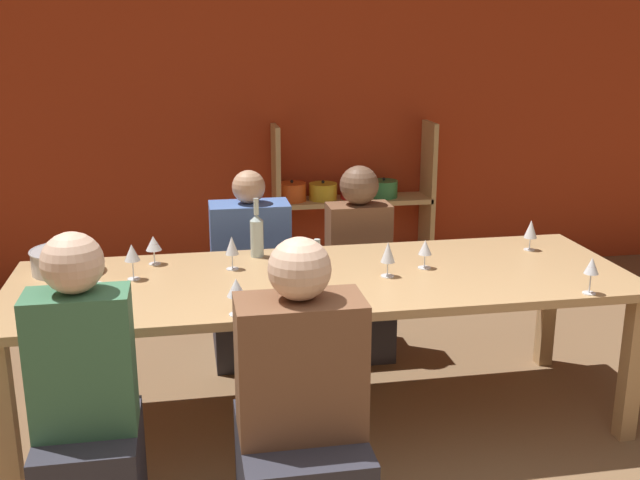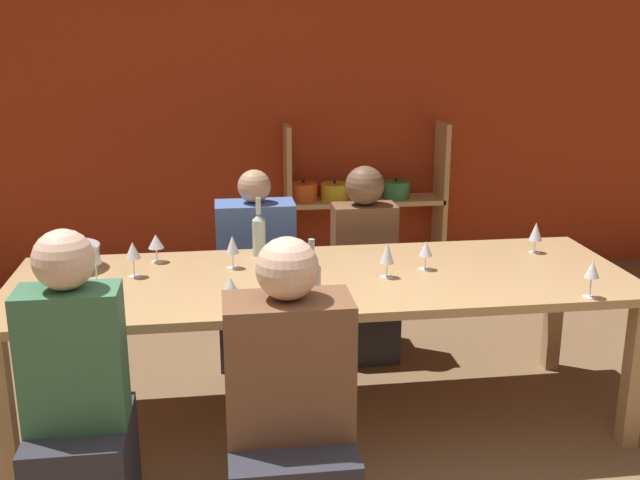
{
  "view_description": "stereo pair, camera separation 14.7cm",
  "coord_description": "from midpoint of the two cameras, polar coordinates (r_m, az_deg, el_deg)",
  "views": [
    {
      "loc": [
        -0.67,
        -1.8,
        1.89
      ],
      "look_at": [
        -0.05,
        1.6,
        0.91
      ],
      "focal_mm": 42.0,
      "sensor_mm": 36.0,
      "label": 1
    },
    {
      "loc": [
        -0.52,
        -1.82,
        1.89
      ],
      "look_at": [
        -0.05,
        1.6,
        0.91
      ],
      "focal_mm": 42.0,
      "sensor_mm": 36.0,
      "label": 2
    }
  ],
  "objects": [
    {
      "name": "person_near_a",
      "position": [
        2.96,
        -18.63,
        -13.87
      ],
      "size": [
        0.36,
        0.45,
        1.23
      ],
      "color": "#2D2D38",
      "rests_on": "ground_plane"
    },
    {
      "name": "wine_glass_white_b",
      "position": [
        3.59,
        -15.27,
        -1.03
      ],
      "size": [
        0.07,
        0.07,
        0.17
      ],
      "color": "white",
      "rests_on": "dining_table"
    },
    {
      "name": "wine_bottle_green",
      "position": [
        3.83,
        -5.93,
        0.44
      ],
      "size": [
        0.07,
        0.07,
        0.31
      ],
      "color": "#B2C6C1",
      "rests_on": "dining_table"
    },
    {
      "name": "wine_bottle_dark",
      "position": [
        3.09,
        -1.58,
        -3.34
      ],
      "size": [
        0.08,
        0.08,
        0.31
      ],
      "color": "#B2C6C1",
      "rests_on": "dining_table"
    },
    {
      "name": "person_near_b",
      "position": [
        2.85,
        -2.99,
        -14.87
      ],
      "size": [
        0.46,
        0.57,
        1.2
      ],
      "color": "#2D2D38",
      "rests_on": "ground_plane"
    },
    {
      "name": "wine_glass_red_d",
      "position": [
        3.46,
        18.86,
        -1.99
      ],
      "size": [
        0.06,
        0.06,
        0.17
      ],
      "color": "white",
      "rests_on": "dining_table"
    },
    {
      "name": "wine_glass_red_f",
      "position": [
        3.51,
        4.01,
        -1.03
      ],
      "size": [
        0.07,
        0.07,
        0.17
      ],
      "color": "white",
      "rests_on": "dining_table"
    },
    {
      "name": "wine_glass_red_c",
      "position": [
        3.57,
        -17.98,
        -1.38
      ],
      "size": [
        0.06,
        0.06,
        0.17
      ],
      "color": "white",
      "rests_on": "dining_table"
    },
    {
      "name": "shelf_unit",
      "position": [
        5.75,
        1.56,
        1.12
      ],
      "size": [
        1.22,
        0.3,
        1.21
      ],
      "color": "tan",
      "rests_on": "ground_plane"
    },
    {
      "name": "wall_back_red",
      "position": [
        5.7,
        -4.34,
        10.37
      ],
      "size": [
        8.8,
        0.06,
        2.7
      ],
      "color": "#B23819",
      "rests_on": "ground_plane"
    },
    {
      "name": "wine_glass_red_a",
      "position": [
        3.8,
        -13.65,
        -0.32
      ],
      "size": [
        0.08,
        0.08,
        0.14
      ],
      "color": "white",
      "rests_on": "dining_table"
    },
    {
      "name": "wine_glass_red_b",
      "position": [
        4.06,
        14.77,
        0.73
      ],
      "size": [
        0.07,
        0.07,
        0.16
      ],
      "color": "white",
      "rests_on": "dining_table"
    },
    {
      "name": "dining_table",
      "position": [
        3.57,
        -0.89,
        -3.86
      ],
      "size": [
        2.93,
        1.0,
        0.76
      ],
      "color": "tan",
      "rests_on": "ground_plane"
    },
    {
      "name": "mixing_bowl",
      "position": [
        3.81,
        -19.97,
        -1.42
      ],
      "size": [
        0.32,
        0.32,
        0.12
      ],
      "color": "#B7BABC",
      "rests_on": "dining_table"
    },
    {
      "name": "wine_glass_empty_a",
      "position": [
        3.21,
        -4.16,
        -2.58
      ],
      "size": [
        0.08,
        0.08,
        0.17
      ],
      "color": "white",
      "rests_on": "dining_table"
    },
    {
      "name": "person_far_b",
      "position": [
        4.45,
        -6.19,
        -3.83
      ],
      "size": [
        0.46,
        0.57,
        1.12
      ],
      "rotation": [
        0.0,
        0.0,
        3.14
      ],
      "color": "#2D2D38",
      "rests_on": "ground_plane"
    },
    {
      "name": "wine_glass_red_e",
      "position": [
        3.06,
        -7.77,
        -3.71
      ],
      "size": [
        0.08,
        0.08,
        0.16
      ],
      "color": "white",
      "rests_on": "dining_table"
    },
    {
      "name": "wine_glass_white_a",
      "position": [
        3.64,
        -7.88,
        -0.52
      ],
      "size": [
        0.06,
        0.06,
        0.17
      ],
      "color": "white",
      "rests_on": "dining_table"
    },
    {
      "name": "person_far_a",
      "position": [
        4.44,
        1.95,
        -3.34
      ],
      "size": [
        0.36,
        0.46,
        1.14
      ],
      "rotation": [
        0.0,
        0.0,
        3.14
      ],
      "color": "#2D2D38",
      "rests_on": "ground_plane"
    },
    {
      "name": "wine_glass_empty_b",
      "position": [
        3.66,
        6.88,
        -0.64
      ],
      "size": [
        0.07,
        0.07,
        0.14
      ],
      "color": "white",
      "rests_on": "dining_table"
    }
  ]
}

